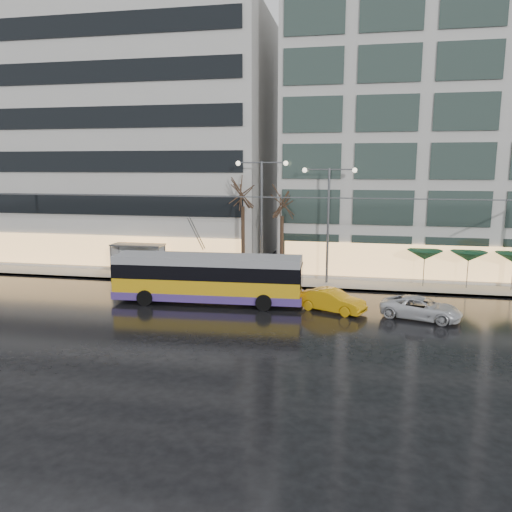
# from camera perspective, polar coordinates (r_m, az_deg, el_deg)

# --- Properties ---
(ground) EXTENTS (140.00, 140.00, 0.00)m
(ground) POSITION_cam_1_polar(r_m,az_deg,el_deg) (29.06, -7.20, -7.49)
(ground) COLOR black
(ground) RESTS_ON ground
(sidewalk) EXTENTS (80.00, 10.00, 0.15)m
(sidewalk) POSITION_cam_1_polar(r_m,az_deg,el_deg) (41.74, 1.43, -1.81)
(sidewalk) COLOR gray
(sidewalk) RESTS_ON ground
(kerb) EXTENTS (80.00, 0.10, 0.15)m
(kerb) POSITION_cam_1_polar(r_m,az_deg,el_deg) (37.00, 0.14, -3.39)
(kerb) COLOR slate
(kerb) RESTS_ON ground
(building_left) EXTENTS (34.00, 14.00, 22.00)m
(building_left) POSITION_cam_1_polar(r_m,az_deg,el_deg) (51.65, -18.09, 12.38)
(building_left) COLOR #AFACA7
(building_left) RESTS_ON sidewalk
(building_right) EXTENTS (32.00, 14.00, 25.00)m
(building_right) POSITION_cam_1_polar(r_m,az_deg,el_deg) (46.53, 24.46, 14.11)
(building_right) COLOR #AFACA7
(building_right) RESTS_ON sidewalk
(trolleybus) EXTENTS (12.32, 4.93, 5.66)m
(trolleybus) POSITION_cam_1_polar(r_m,az_deg,el_deg) (32.54, -5.53, -2.72)
(trolleybus) COLOR gold
(trolleybus) RESTS_ON ground
(catenary) EXTENTS (42.24, 5.12, 7.00)m
(catenary) POSITION_cam_1_polar(r_m,az_deg,el_deg) (35.36, -1.79, 2.85)
(catenary) COLOR #595B60
(catenary) RESTS_ON ground
(bus_shelter) EXTENTS (4.20, 1.60, 2.51)m
(bus_shelter) POSITION_cam_1_polar(r_m,az_deg,el_deg) (41.31, -13.70, 0.43)
(bus_shelter) COLOR #595B60
(bus_shelter) RESTS_ON sidewalk
(street_lamp_near) EXTENTS (3.96, 0.36, 9.03)m
(street_lamp_near) POSITION_cam_1_polar(r_m,az_deg,el_deg) (37.77, 0.65, 5.98)
(street_lamp_near) COLOR #595B60
(street_lamp_near) RESTS_ON sidewalk
(street_lamp_far) EXTENTS (3.96, 0.36, 8.53)m
(street_lamp_far) POSITION_cam_1_polar(r_m,az_deg,el_deg) (37.22, 8.28, 5.39)
(street_lamp_far) COLOR #595B60
(street_lamp_far) RESTS_ON sidewalk
(tree_a) EXTENTS (3.20, 3.20, 8.40)m
(tree_a) POSITION_cam_1_polar(r_m,az_deg,el_deg) (38.20, -1.52, 7.68)
(tree_a) COLOR black
(tree_a) RESTS_ON sidewalk
(tree_b) EXTENTS (3.20, 3.20, 7.70)m
(tree_b) POSITION_cam_1_polar(r_m,az_deg,el_deg) (37.89, 3.01, 6.60)
(tree_b) COLOR black
(tree_b) RESTS_ON sidewalk
(parasol_a) EXTENTS (2.50, 2.50, 2.65)m
(parasol_a) POSITION_cam_1_polar(r_m,az_deg,el_deg) (38.14, 18.72, 0.11)
(parasol_a) COLOR #595B60
(parasol_a) RESTS_ON sidewalk
(parasol_b) EXTENTS (2.50, 2.50, 2.65)m
(parasol_b) POSITION_cam_1_polar(r_m,az_deg,el_deg) (38.66, 23.13, -0.04)
(parasol_b) COLOR #595B60
(parasol_b) RESTS_ON sidewalk
(taxi_b) EXTENTS (4.41, 2.93, 1.37)m
(taxi_b) POSITION_cam_1_polar(r_m,az_deg,el_deg) (31.01, 8.62, -5.05)
(taxi_b) COLOR orange
(taxi_b) RESTS_ON ground
(sedan_silver) EXTENTS (4.99, 3.34, 1.27)m
(sedan_silver) POSITION_cam_1_polar(r_m,az_deg,el_deg) (30.83, 18.33, -5.66)
(sedan_silver) COLOR silver
(sedan_silver) RESTS_ON ground
(pedestrian_a) EXTENTS (1.16, 1.17, 2.19)m
(pedestrian_a) POSITION_cam_1_polar(r_m,az_deg,el_deg) (39.35, -10.29, -0.48)
(pedestrian_a) COLOR black
(pedestrian_a) RESTS_ON sidewalk
(pedestrian_b) EXTENTS (1.10, 0.96, 1.91)m
(pedestrian_b) POSITION_cam_1_polar(r_m,az_deg,el_deg) (39.35, -8.71, -1.14)
(pedestrian_b) COLOR black
(pedestrian_b) RESTS_ON sidewalk
(pedestrian_c) EXTENTS (1.40, 1.05, 2.11)m
(pedestrian_c) POSITION_cam_1_polar(r_m,az_deg,el_deg) (40.84, -14.14, -0.66)
(pedestrian_c) COLOR black
(pedestrian_c) RESTS_ON sidewalk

